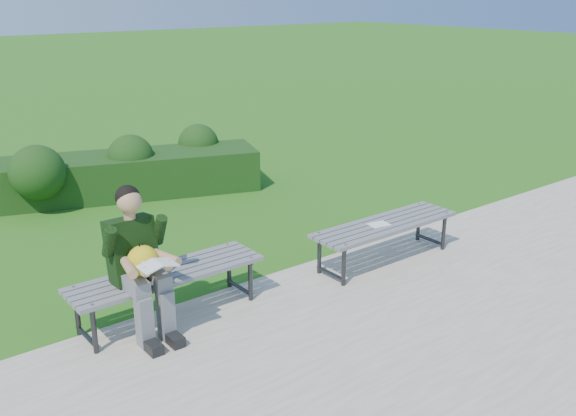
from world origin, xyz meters
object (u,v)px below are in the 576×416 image
object	(u,v)px
bench_right	(385,227)
seated_boy	(139,258)
paper_sheet	(379,224)
hedge	(123,170)
bench_left	(167,277)

from	to	relation	value
bench_right	seated_boy	bearing A→B (deg)	175.66
bench_right	paper_sheet	xyz separation A→B (m)	(-0.10, 0.00, 0.06)
paper_sheet	seated_boy	bearing A→B (deg)	175.50
seated_boy	paper_sheet	xyz separation A→B (m)	(2.69, -0.21, -0.24)
seated_boy	bench_right	bearing A→B (deg)	-4.34
hedge	seated_boy	xyz separation A→B (m)	(-1.56, -3.86, 0.33)
hedge	bench_right	xyz separation A→B (m)	(1.23, -4.07, 0.03)
hedge	bench_right	bearing A→B (deg)	-73.18
bench_left	bench_right	xyz separation A→B (m)	(2.49, -0.31, 0.00)
bench_right	seated_boy	size ratio (longest dim) A/B	1.37
seated_boy	paper_sheet	distance (m)	2.71
bench_left	paper_sheet	size ratio (longest dim) A/B	7.32
bench_left	seated_boy	size ratio (longest dim) A/B	1.37
bench_right	seated_boy	world-z (taller)	seated_boy
hedge	bench_left	world-z (taller)	hedge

